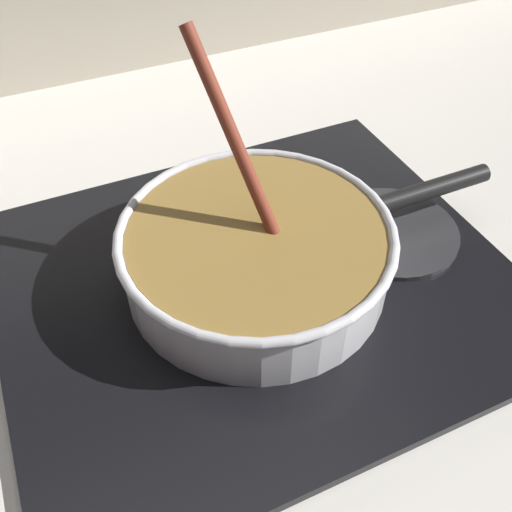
% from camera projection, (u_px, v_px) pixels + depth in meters
% --- Properties ---
extents(ground, '(2.40, 1.60, 0.04)m').
position_uv_depth(ground, '(290.00, 493.00, 0.51)').
color(ground, beige).
extents(hob_plate, '(0.56, 0.48, 0.01)m').
position_uv_depth(hob_plate, '(256.00, 281.00, 0.66)').
color(hob_plate, black).
rests_on(hob_plate, ground).
extents(burner_ring, '(0.16, 0.16, 0.01)m').
position_uv_depth(burner_ring, '(256.00, 275.00, 0.65)').
color(burner_ring, '#592D0C').
rests_on(burner_ring, hob_plate).
extents(spare_burner, '(0.16, 0.16, 0.01)m').
position_uv_depth(spare_burner, '(392.00, 231.00, 0.70)').
color(spare_burner, '#262628').
rests_on(spare_burner, hob_plate).
extents(cooking_pan, '(0.45, 0.30, 0.26)m').
position_uv_depth(cooking_pan, '(257.00, 252.00, 0.63)').
color(cooking_pan, silver).
rests_on(cooking_pan, hob_plate).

